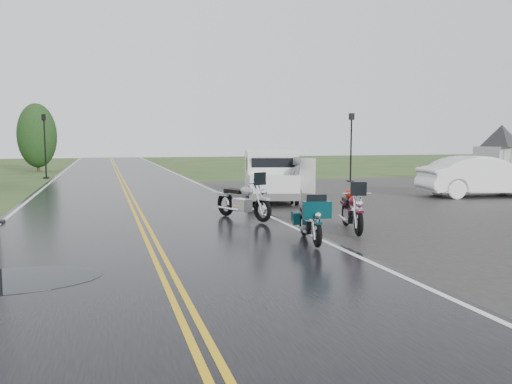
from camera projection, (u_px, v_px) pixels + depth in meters
ground at (156, 253)px, 10.41m from camera, size 120.00×120.00×0.00m
road at (130, 199)px, 19.92m from camera, size 8.00×100.00×0.04m
parking_pad at (444, 204)px, 18.38m from camera, size 14.00×24.00×0.03m
visitor_center at (501, 139)px, 27.41m from camera, size 16.00×10.00×4.80m
motorcycle_red at (359, 212)px, 11.85m from camera, size 1.37×2.30×1.28m
motorcycle_teal at (317, 224)px, 10.62m from camera, size 1.06×2.04×1.14m
motorcycle_silver at (262, 200)px, 13.89m from camera, size 1.72×2.47×1.37m
van_white at (252, 178)px, 17.71m from camera, size 3.12×5.42×2.00m
person_at_van at (295, 182)px, 17.63m from camera, size 0.76×0.71×1.73m
sedan_white at (482, 177)px, 20.56m from camera, size 5.27×2.58×1.66m
lamp_post_far_left at (45, 146)px, 30.47m from camera, size 0.34×0.34×3.97m
lamp_post_far_right at (351, 147)px, 27.94m from camera, size 0.33×0.33×3.90m
tree_left_far at (37, 143)px, 37.24m from camera, size 2.83×2.83×4.36m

